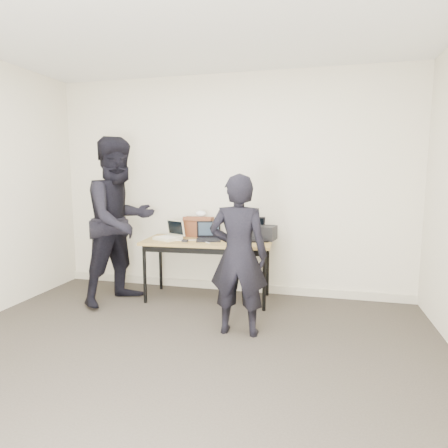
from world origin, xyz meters
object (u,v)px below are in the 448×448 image
(desk, at_px, (208,245))
(leather_satchel, at_px, (199,226))
(laptop_center, at_px, (209,236))
(laptop_beige, at_px, (170,235))
(laptop_right, at_px, (251,235))
(person_observer, at_px, (120,221))
(person_typist, at_px, (238,255))
(equipment_box, at_px, (263,233))

(desk, distance_m, leather_satchel, 0.34)
(laptop_center, relative_size, leather_satchel, 0.94)
(laptop_center, bearing_deg, desk, -141.05)
(laptop_beige, bearing_deg, laptop_right, 37.09)
(person_observer, bearing_deg, laptop_beige, -39.46)
(laptop_center, bearing_deg, person_typist, -73.37)
(laptop_beige, bearing_deg, equipment_box, 37.77)
(desk, bearing_deg, laptop_beige, -177.47)
(laptop_center, distance_m, laptop_right, 0.50)
(person_observer, bearing_deg, person_typist, -85.15)
(laptop_beige, height_order, laptop_center, laptop_beige)
(laptop_center, height_order, leather_satchel, leather_satchel)
(equipment_box, xyz_separation_m, person_typist, (-0.09, -1.04, -0.05))
(leather_satchel, xyz_separation_m, person_typist, (0.72, -1.07, -0.10))
(desk, distance_m, person_typist, 1.01)
(laptop_beige, bearing_deg, leather_satchel, 70.19)
(desk, bearing_deg, laptop_center, 50.91)
(laptop_beige, xyz_separation_m, person_typist, (1.00, -0.80, -0.01))
(leather_satchel, bearing_deg, laptop_center, -50.77)
(laptop_beige, relative_size, laptop_right, 0.84)
(laptop_center, xyz_separation_m, laptop_right, (0.48, 0.14, 0.01))
(leather_satchel, distance_m, person_observer, 0.94)
(person_observer, bearing_deg, leather_satchel, -31.50)
(laptop_right, relative_size, leather_satchel, 1.20)
(person_observer, bearing_deg, laptop_center, -47.68)
(laptop_beige, height_order, person_typist, person_typist)
(desk, bearing_deg, leather_satchel, 125.13)
(equipment_box, bearing_deg, laptop_right, -163.08)
(person_observer, bearing_deg, equipment_box, -48.07)
(laptop_right, distance_m, person_observer, 1.53)
(laptop_center, bearing_deg, equipment_box, 0.89)
(equipment_box, bearing_deg, person_typist, -94.80)
(person_typist, bearing_deg, laptop_right, -88.99)
(laptop_beige, relative_size, leather_satchel, 1.00)
(desk, relative_size, laptop_beige, 4.18)
(desk, distance_m, person_observer, 1.05)
(person_typist, relative_size, person_observer, 0.79)
(leather_satchel, relative_size, equipment_box, 1.28)
(laptop_beige, height_order, equipment_box, laptop_beige)
(equipment_box, relative_size, person_observer, 0.15)
(laptop_beige, distance_m, laptop_right, 0.97)
(laptop_right, bearing_deg, leather_satchel, 156.89)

